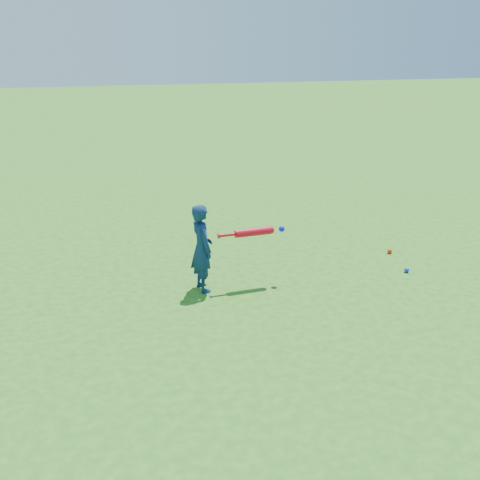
{
  "coord_description": "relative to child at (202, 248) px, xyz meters",
  "views": [
    {
      "loc": [
        -1.7,
        -6.29,
        2.89
      ],
      "look_at": [
        0.37,
        -0.29,
        0.61
      ],
      "focal_mm": 40.0,
      "sensor_mm": 36.0,
      "label": 1
    }
  ],
  "objects": [
    {
      "name": "ground",
      "position": [
        0.13,
        0.28,
        -0.56
      ],
      "size": [
        80.0,
        80.0,
        0.0
      ],
      "primitive_type": "plane",
      "color": "#276618",
      "rests_on": "ground"
    },
    {
      "name": "child",
      "position": [
        0.0,
        0.0,
        0.0
      ],
      "size": [
        0.3,
        0.43,
        1.12
      ],
      "primitive_type": "imported",
      "rotation": [
        0.0,
        0.0,
        1.67
      ],
      "color": "#10254E",
      "rests_on": "ground"
    },
    {
      "name": "ground_ball_red",
      "position": [
        2.97,
        0.3,
        -0.52
      ],
      "size": [
        0.07,
        0.07,
        0.07
      ],
      "primitive_type": "sphere",
      "color": "red",
      "rests_on": "ground"
    },
    {
      "name": "ground_ball_blue",
      "position": [
        2.78,
        -0.39,
        -0.52
      ],
      "size": [
        0.07,
        0.07,
        0.07
      ],
      "primitive_type": "sphere",
      "color": "#0D2BE7",
      "rests_on": "ground"
    },
    {
      "name": "bat_swing",
      "position": [
        0.69,
        -0.06,
        0.16
      ],
      "size": [
        0.89,
        0.1,
        0.1
      ],
      "rotation": [
        0.0,
        0.0,
        -0.0
      ],
      "color": "red",
      "rests_on": "ground"
    }
  ]
}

